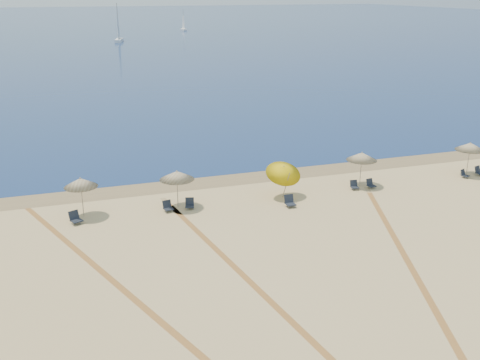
{
  "coord_description": "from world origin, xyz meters",
  "views": [
    {
      "loc": [
        -10.81,
        -13.17,
        13.4
      ],
      "look_at": [
        0.0,
        20.0,
        1.3
      ],
      "focal_mm": 41.68,
      "sensor_mm": 36.0,
      "label": 1
    }
  ],
  "objects_px": {
    "umbrella_4": "(362,156)",
    "chair_3": "(168,207)",
    "umbrella_5": "(470,146)",
    "chair_7": "(371,184)",
    "sailboat_2": "(118,30)",
    "chair_5": "(290,201)",
    "chair_6": "(354,185)",
    "chair_4": "(190,204)",
    "umbrella_1": "(81,183)",
    "chair_9": "(479,171)",
    "umbrella_2": "(177,175)",
    "umbrella_3": "(284,171)",
    "chair_2": "(75,218)",
    "sailboat_1": "(183,24)",
    "chair_8": "(464,174)"
  },
  "relations": [
    {
      "from": "umbrella_2",
      "to": "umbrella_3",
      "type": "relative_size",
      "value": 0.93
    },
    {
      "from": "umbrella_3",
      "to": "chair_2",
      "type": "xyz_separation_m",
      "value": [
        -13.51,
        -0.16,
        -1.56
      ]
    },
    {
      "from": "umbrella_1",
      "to": "chair_9",
      "type": "bearing_deg",
      "value": -2.03
    },
    {
      "from": "umbrella_4",
      "to": "umbrella_5",
      "type": "xyz_separation_m",
      "value": [
        8.87,
        -0.37,
        0.05
      ]
    },
    {
      "from": "chair_3",
      "to": "umbrella_2",
      "type": "bearing_deg",
      "value": 20.33
    },
    {
      "from": "chair_8",
      "to": "chair_9",
      "type": "distance_m",
      "value": 1.41
    },
    {
      "from": "chair_3",
      "to": "sailboat_2",
      "type": "bearing_deg",
      "value": 73.93
    },
    {
      "from": "chair_7",
      "to": "sailboat_2",
      "type": "xyz_separation_m",
      "value": [
        -4.13,
        118.57,
        2.62
      ]
    },
    {
      "from": "sailboat_1",
      "to": "umbrella_2",
      "type": "bearing_deg",
      "value": -104.66
    },
    {
      "from": "chair_3",
      "to": "chair_6",
      "type": "height_order",
      "value": "chair_3"
    },
    {
      "from": "chair_3",
      "to": "chair_4",
      "type": "bearing_deg",
      "value": -9.88
    },
    {
      "from": "chair_9",
      "to": "umbrella_3",
      "type": "bearing_deg",
      "value": 161.45
    },
    {
      "from": "chair_7",
      "to": "sailboat_2",
      "type": "height_order",
      "value": "sailboat_2"
    },
    {
      "from": "chair_3",
      "to": "umbrella_1",
      "type": "bearing_deg",
      "value": 160.31
    },
    {
      "from": "chair_2",
      "to": "chair_9",
      "type": "height_order",
      "value": "chair_2"
    },
    {
      "from": "chair_4",
      "to": "chair_8",
      "type": "bearing_deg",
      "value": 13.33
    },
    {
      "from": "umbrella_4",
      "to": "chair_3",
      "type": "xyz_separation_m",
      "value": [
        -13.97,
        -0.49,
        -1.87
      ]
    },
    {
      "from": "umbrella_2",
      "to": "chair_7",
      "type": "relative_size",
      "value": 3.61
    },
    {
      "from": "umbrella_2",
      "to": "umbrella_3",
      "type": "xyz_separation_m",
      "value": [
        7.11,
        -0.49,
        -0.26
      ]
    },
    {
      "from": "chair_5",
      "to": "sailboat_2",
      "type": "relative_size",
      "value": 0.08
    },
    {
      "from": "sailboat_2",
      "to": "chair_5",
      "type": "bearing_deg",
      "value": -78.35
    },
    {
      "from": "umbrella_2",
      "to": "sailboat_2",
      "type": "bearing_deg",
      "value": 85.36
    },
    {
      "from": "umbrella_5",
      "to": "chair_7",
      "type": "xyz_separation_m",
      "value": [
        -8.38,
        -0.27,
        -1.94
      ]
    },
    {
      "from": "umbrella_4",
      "to": "sailboat_2",
      "type": "relative_size",
      "value": 0.26
    },
    {
      "from": "chair_4",
      "to": "sailboat_2",
      "type": "xyz_separation_m",
      "value": [
        8.91,
        118.38,
        2.6
      ]
    },
    {
      "from": "umbrella_3",
      "to": "sailboat_1",
      "type": "xyz_separation_m",
      "value": [
        27.28,
        152.89,
        0.14
      ]
    },
    {
      "from": "umbrella_4",
      "to": "chair_3",
      "type": "distance_m",
      "value": 14.1
    },
    {
      "from": "umbrella_3",
      "to": "umbrella_4",
      "type": "distance_m",
      "value": 6.13
    },
    {
      "from": "umbrella_5",
      "to": "chair_6",
      "type": "distance_m",
      "value": 9.82
    },
    {
      "from": "chair_4",
      "to": "chair_6",
      "type": "xyz_separation_m",
      "value": [
        11.79,
        -0.08,
        -0.02
      ]
    },
    {
      "from": "umbrella_3",
      "to": "umbrella_4",
      "type": "height_order",
      "value": "umbrella_3"
    },
    {
      "from": "chair_2",
      "to": "sailboat_1",
      "type": "bearing_deg",
      "value": 50.56
    },
    {
      "from": "umbrella_3",
      "to": "chair_4",
      "type": "height_order",
      "value": "umbrella_3"
    },
    {
      "from": "chair_6",
      "to": "sailboat_1",
      "type": "xyz_separation_m",
      "value": [
        21.92,
        152.91,
        1.76
      ]
    },
    {
      "from": "umbrella_5",
      "to": "chair_9",
      "type": "bearing_deg",
      "value": -23.59
    },
    {
      "from": "umbrella_1",
      "to": "umbrella_3",
      "type": "relative_size",
      "value": 0.95
    },
    {
      "from": "chair_2",
      "to": "chair_7",
      "type": "xyz_separation_m",
      "value": [
        20.1,
        0.03,
        -0.05
      ]
    },
    {
      "from": "chair_5",
      "to": "sailboat_1",
      "type": "bearing_deg",
      "value": 80.05
    },
    {
      "from": "umbrella_3",
      "to": "sailboat_1",
      "type": "distance_m",
      "value": 155.3
    },
    {
      "from": "chair_6",
      "to": "chair_9",
      "type": "xyz_separation_m",
      "value": [
        10.44,
        -0.19,
        0.03
      ]
    },
    {
      "from": "chair_3",
      "to": "chair_6",
      "type": "bearing_deg",
      "value": -11.31
    },
    {
      "from": "umbrella_5",
      "to": "chair_3",
      "type": "height_order",
      "value": "umbrella_5"
    },
    {
      "from": "umbrella_5",
      "to": "chair_4",
      "type": "bearing_deg",
      "value": -179.78
    },
    {
      "from": "umbrella_5",
      "to": "chair_4",
      "type": "xyz_separation_m",
      "value": [
        -21.41,
        -0.08,
        -1.92
      ]
    },
    {
      "from": "umbrella_1",
      "to": "umbrella_2",
      "type": "distance_m",
      "value": 5.88
    },
    {
      "from": "umbrella_1",
      "to": "umbrella_3",
      "type": "height_order",
      "value": "umbrella_3"
    },
    {
      "from": "sailboat_1",
      "to": "chair_3",
      "type": "bearing_deg",
      "value": -104.89
    },
    {
      "from": "umbrella_3",
      "to": "chair_7",
      "type": "relative_size",
      "value": 3.88
    },
    {
      "from": "umbrella_4",
      "to": "chair_9",
      "type": "distance_m",
      "value": 9.9
    },
    {
      "from": "umbrella_5",
      "to": "chair_2",
      "type": "relative_size",
      "value": 2.81
    }
  ]
}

